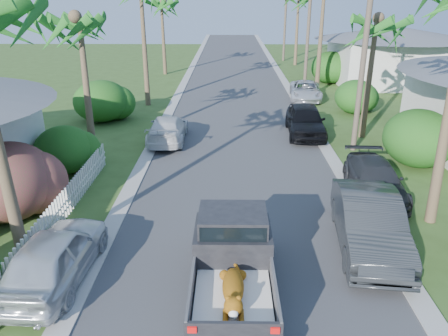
{
  "coord_description": "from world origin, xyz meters",
  "views": [
    {
      "loc": [
        -0.45,
        -7.18,
        7.13
      ],
      "look_at": [
        -0.63,
        7.04,
        1.4
      ],
      "focal_mm": 35.0,
      "sensor_mm": 36.0,
      "label": 1
    }
  ],
  "objects_px": {
    "palm_l_b": "(78,18)",
    "parked_car_lf": "(168,129)",
    "house_right_far": "(391,58)",
    "utility_pole_d": "(285,18)",
    "pickup_truck": "(233,254)",
    "parked_car_rd": "(305,91)",
    "parked_car_rf": "(305,121)",
    "utility_pole_b": "(364,53)",
    "parked_car_ln": "(55,256)",
    "palm_l_d": "(161,1)",
    "palm_r_b": "(376,19)",
    "parked_car_rm": "(375,180)",
    "parked_car_rn": "(369,223)"
  },
  "relations": [
    {
      "from": "palm_l_b",
      "to": "parked_car_lf",
      "type": "bearing_deg",
      "value": 34.33
    },
    {
      "from": "palm_l_b",
      "to": "palm_r_b",
      "type": "xyz_separation_m",
      "value": [
        13.4,
        3.0,
        -0.2
      ]
    },
    {
      "from": "palm_l_d",
      "to": "house_right_far",
      "type": "height_order",
      "value": "palm_l_d"
    },
    {
      "from": "parked_car_ln",
      "to": "parked_car_rm",
      "type": "bearing_deg",
      "value": -148.77
    },
    {
      "from": "parked_car_ln",
      "to": "utility_pole_d",
      "type": "bearing_deg",
      "value": -101.66
    },
    {
      "from": "parked_car_rd",
      "to": "utility_pole_b",
      "type": "relative_size",
      "value": 0.51
    },
    {
      "from": "parked_car_rm",
      "to": "parked_car_rd",
      "type": "relative_size",
      "value": 0.96
    },
    {
      "from": "palm_l_b",
      "to": "house_right_far",
      "type": "distance_m",
      "value": 27.06
    },
    {
      "from": "palm_l_b",
      "to": "palm_l_d",
      "type": "xyz_separation_m",
      "value": [
        0.3,
        22.0,
        0.29
      ]
    },
    {
      "from": "parked_car_rf",
      "to": "utility_pole_b",
      "type": "xyz_separation_m",
      "value": [
        2.0,
        -2.35,
        3.8
      ]
    },
    {
      "from": "parked_car_rd",
      "to": "palm_l_d",
      "type": "relative_size",
      "value": 0.59
    },
    {
      "from": "parked_car_rf",
      "to": "palm_l_b",
      "type": "distance_m",
      "value": 12.17
    },
    {
      "from": "parked_car_rf",
      "to": "parked_car_rn",
      "type": "bearing_deg",
      "value": -86.88
    },
    {
      "from": "parked_car_rm",
      "to": "utility_pole_d",
      "type": "relative_size",
      "value": 0.49
    },
    {
      "from": "pickup_truck",
      "to": "palm_l_d",
      "type": "xyz_separation_m",
      "value": [
        -6.15,
        31.79,
        5.43
      ]
    },
    {
      "from": "parked_car_rf",
      "to": "utility_pole_d",
      "type": "height_order",
      "value": "utility_pole_d"
    },
    {
      "from": "parked_car_ln",
      "to": "house_right_far",
      "type": "distance_m",
      "value": 32.91
    },
    {
      "from": "palm_l_b",
      "to": "house_right_far",
      "type": "xyz_separation_m",
      "value": [
        19.8,
        18.0,
        -4.03
      ]
    },
    {
      "from": "pickup_truck",
      "to": "palm_l_d",
      "type": "distance_m",
      "value": 32.83
    },
    {
      "from": "parked_car_rn",
      "to": "parked_car_rm",
      "type": "bearing_deg",
      "value": 76.79
    },
    {
      "from": "palm_r_b",
      "to": "parked_car_rf",
      "type": "bearing_deg",
      "value": 173.25
    },
    {
      "from": "parked_car_rd",
      "to": "parked_car_lf",
      "type": "xyz_separation_m",
      "value": [
        -8.57,
        -9.58,
        0.02
      ]
    },
    {
      "from": "parked_car_rm",
      "to": "parked_car_ln",
      "type": "relative_size",
      "value": 1.03
    },
    {
      "from": "house_right_far",
      "to": "utility_pole_d",
      "type": "height_order",
      "value": "utility_pole_d"
    },
    {
      "from": "parked_car_rd",
      "to": "house_right_far",
      "type": "height_order",
      "value": "house_right_far"
    },
    {
      "from": "parked_car_rm",
      "to": "utility_pole_b",
      "type": "distance_m",
      "value": 6.53
    },
    {
      "from": "parked_car_rd",
      "to": "palm_r_b",
      "type": "xyz_separation_m",
      "value": [
        1.63,
        -8.76,
        5.32
      ]
    },
    {
      "from": "utility_pole_d",
      "to": "parked_car_rn",
      "type": "bearing_deg",
      "value": -92.82
    },
    {
      "from": "pickup_truck",
      "to": "parked_car_rf",
      "type": "height_order",
      "value": "pickup_truck"
    },
    {
      "from": "house_right_far",
      "to": "parked_car_rf",
      "type": "bearing_deg",
      "value": -122.69
    },
    {
      "from": "parked_car_rm",
      "to": "palm_r_b",
      "type": "bearing_deg",
      "value": 80.53
    },
    {
      "from": "utility_pole_b",
      "to": "parked_car_lf",
      "type": "bearing_deg",
      "value": 172.66
    },
    {
      "from": "house_right_far",
      "to": "utility_pole_b",
      "type": "bearing_deg",
      "value": -113.52
    },
    {
      "from": "parked_car_rf",
      "to": "parked_car_rd",
      "type": "relative_size",
      "value": 1.03
    },
    {
      "from": "parked_car_rf",
      "to": "parked_car_ln",
      "type": "height_order",
      "value": "parked_car_rf"
    },
    {
      "from": "house_right_far",
      "to": "parked_car_rm",
      "type": "bearing_deg",
      "value": -109.86
    },
    {
      "from": "parked_car_ln",
      "to": "utility_pole_b",
      "type": "height_order",
      "value": "utility_pole_b"
    },
    {
      "from": "parked_car_lf",
      "to": "utility_pole_d",
      "type": "distance_m",
      "value": 30.5
    },
    {
      "from": "parked_car_rn",
      "to": "house_right_far",
      "type": "distance_m",
      "value": 27.47
    },
    {
      "from": "parked_car_lf",
      "to": "utility_pole_b",
      "type": "xyz_separation_m",
      "value": [
        9.2,
        -1.19,
        3.95
      ]
    },
    {
      "from": "pickup_truck",
      "to": "parked_car_rm",
      "type": "height_order",
      "value": "pickup_truck"
    },
    {
      "from": "pickup_truck",
      "to": "utility_pole_b",
      "type": "height_order",
      "value": "utility_pole_b"
    },
    {
      "from": "palm_r_b",
      "to": "pickup_truck",
      "type": "bearing_deg",
      "value": -118.53
    },
    {
      "from": "palm_l_d",
      "to": "house_right_far",
      "type": "relative_size",
      "value": 0.86
    },
    {
      "from": "pickup_truck",
      "to": "palm_l_b",
      "type": "height_order",
      "value": "palm_l_b"
    },
    {
      "from": "pickup_truck",
      "to": "parked_car_rd",
      "type": "bearing_deg",
      "value": 76.12
    },
    {
      "from": "parked_car_ln",
      "to": "palm_r_b",
      "type": "relative_size",
      "value": 0.59
    },
    {
      "from": "pickup_truck",
      "to": "parked_car_ln",
      "type": "xyz_separation_m",
      "value": [
        -4.65,
        0.27,
        -0.28
      ]
    },
    {
      "from": "pickup_truck",
      "to": "utility_pole_b",
      "type": "relative_size",
      "value": 0.57
    },
    {
      "from": "parked_car_rn",
      "to": "utility_pole_b",
      "type": "height_order",
      "value": "utility_pole_b"
    }
  ]
}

